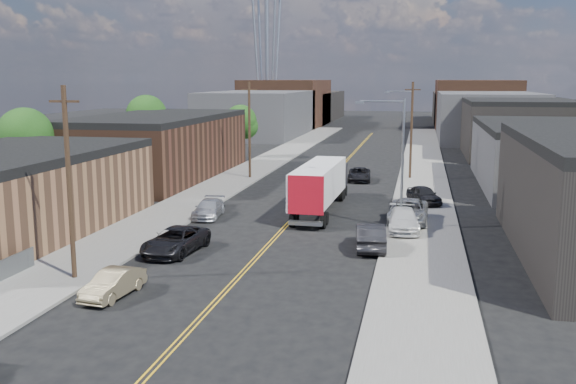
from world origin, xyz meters
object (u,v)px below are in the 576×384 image
at_px(car_right_lot_c, 424,195).
at_px(car_right_lot_b, 403,220).
at_px(car_right_lot_a, 408,211).
at_px(car_ahead_truck, 359,174).
at_px(car_left_b, 113,284).
at_px(car_right_oncoming, 370,236).
at_px(semi_truck, 322,183).
at_px(car_left_c, 175,241).
at_px(car_left_d, 209,209).

bearing_deg(car_right_lot_c, car_right_lot_b, -121.68).
distance_m(car_right_lot_a, car_ahead_truck, 19.83).
bearing_deg(car_left_b, car_right_oncoming, 51.39).
xyz_separation_m(semi_truck, car_right_oncoming, (4.74, -11.13, -1.36)).
bearing_deg(car_left_c, semi_truck, 71.25).
bearing_deg(car_right_oncoming, semi_truck, -73.68).
height_order(car_left_d, car_ahead_truck, car_ahead_truck).
distance_m(car_left_b, car_right_lot_b, 20.74).
xyz_separation_m(car_right_oncoming, car_right_lot_b, (1.84, 4.73, 0.06)).
bearing_deg(car_left_d, car_right_lot_b, -13.33).
bearing_deg(car_right_oncoming, car_right_lot_b, -117.99).
bearing_deg(car_right_lot_a, car_left_b, -124.23).
xyz_separation_m(car_left_b, car_right_lot_a, (13.47, 18.59, 0.31)).
relative_size(semi_truck, car_right_lot_b, 2.91).
bearing_deg(car_right_lot_a, car_left_d, -176.01).
bearing_deg(car_right_oncoming, car_left_d, -34.77).
height_order(car_left_b, car_right_lot_a, car_right_lot_a).
height_order(car_left_b, car_right_lot_b, car_right_lot_b).
xyz_separation_m(semi_truck, car_right_lot_c, (7.97, 3.60, -1.30)).
bearing_deg(car_left_b, car_right_lot_c, 67.33).
relative_size(car_right_oncoming, car_right_lot_c, 1.16).
distance_m(car_left_b, car_left_d, 18.05).
bearing_deg(car_ahead_truck, car_right_lot_b, -81.22).
distance_m(semi_truck, car_right_oncoming, 12.18).
bearing_deg(car_left_c, car_right_lot_c, 56.90).
relative_size(car_left_c, car_right_lot_c, 1.28).
bearing_deg(car_right_lot_b, car_ahead_truck, 98.81).
relative_size(car_left_b, car_right_oncoming, 0.80).
bearing_deg(car_ahead_truck, semi_truck, -100.06).
bearing_deg(car_left_c, car_right_lot_a, 44.11).
bearing_deg(car_right_oncoming, car_ahead_truck, -89.84).
xyz_separation_m(car_left_b, car_left_d, (-1.29, 18.00, 0.01)).
distance_m(car_left_b, car_right_oncoming, 16.00).
bearing_deg(car_right_oncoming, car_right_lot_c, -109.12).
bearing_deg(car_right_lot_c, car_left_c, -152.79).
relative_size(car_right_oncoming, car_ahead_truck, 1.02).
height_order(car_left_b, car_right_oncoming, car_right_oncoming).
xyz_separation_m(car_left_d, car_right_lot_b, (14.49, -2.00, 0.22)).
relative_size(car_left_c, car_right_lot_b, 1.08).
bearing_deg(semi_truck, car_left_d, -149.41).
xyz_separation_m(car_left_d, car_right_oncoming, (12.65, -6.73, 0.16)).
height_order(car_right_oncoming, car_right_lot_b, car_right_oncoming).
relative_size(car_left_b, car_right_lot_a, 0.68).
bearing_deg(car_left_b, car_ahead_truck, 84.41).
xyz_separation_m(car_right_lot_a, car_right_lot_c, (1.12, 7.41, -0.09)).
relative_size(car_left_c, car_left_d, 1.20).
distance_m(car_left_c, car_right_lot_b, 15.44).
bearing_deg(car_right_lot_b, semi_truck, 131.53).
distance_m(car_right_lot_a, car_right_lot_c, 7.49).
relative_size(car_left_b, car_right_lot_b, 0.79).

